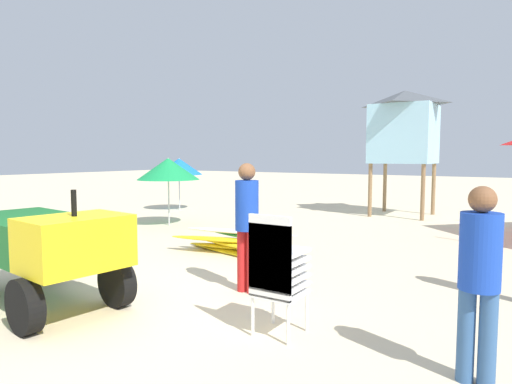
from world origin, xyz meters
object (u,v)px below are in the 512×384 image
utility_cart (43,244)px  stacked_plastic_chairs (276,266)px  beach_umbrella_mid (179,167)px  lifeguard_near_right (247,218)px  beach_umbrella_left (168,169)px  lifeguard_tower (404,127)px  lifeguard_near_left (479,272)px  surfboard_pile (235,242)px

utility_cart → stacked_plastic_chairs: (2.95, 0.73, -0.04)m
stacked_plastic_chairs → beach_umbrella_mid: beach_umbrella_mid is taller
lifeguard_near_right → beach_umbrella_left: beach_umbrella_left is taller
lifeguard_near_right → lifeguard_tower: lifeguard_tower is taller
stacked_plastic_chairs → lifeguard_near_right: size_ratio=0.72×
lifeguard_near_left → lifeguard_tower: (-3.17, 10.15, 1.85)m
utility_cart → lifeguard_tower: lifeguard_tower is taller
surfboard_pile → beach_umbrella_mid: size_ratio=1.42×
lifeguard_near_left → lifeguard_tower: 10.79m
lifeguard_near_right → beach_umbrella_mid: (-7.16, 6.45, 0.48)m
stacked_plastic_chairs → beach_umbrella_mid: bearing=137.6°
beach_umbrella_mid → utility_cart: bearing=-57.3°
lifeguard_tower → stacked_plastic_chairs: bearing=-82.7°
lifeguard_near_right → beach_umbrella_left: 6.29m
beach_umbrella_left → utility_cart: bearing=-60.1°
lifeguard_near_right → lifeguard_tower: bearing=91.4°
surfboard_pile → lifeguard_near_right: bearing=-50.4°
lifeguard_near_left → beach_umbrella_mid: 12.57m
stacked_plastic_chairs → beach_umbrella_left: 7.83m
lifeguard_near_right → lifeguard_near_left: bearing=-19.0°
lifeguard_tower → utility_cart: bearing=-98.5°
stacked_plastic_chairs → lifeguard_tower: lifeguard_tower is taller
stacked_plastic_chairs → lifeguard_near_left: lifeguard_near_left is taller
surfboard_pile → beach_umbrella_mid: 7.42m
beach_umbrella_left → beach_umbrella_mid: bearing=127.8°
stacked_plastic_chairs → lifeguard_near_left: size_ratio=0.79×
surfboard_pile → lifeguard_tower: lifeguard_tower is taller
lifeguard_near_left → lifeguard_tower: bearing=107.3°
utility_cart → lifeguard_tower: bearing=81.5°
stacked_plastic_chairs → beach_umbrella_left: beach_umbrella_left is taller
stacked_plastic_chairs → lifeguard_near_right: (-1.08, 1.09, 0.29)m
stacked_plastic_chairs → lifeguard_tower: size_ratio=0.33×
surfboard_pile → lifeguard_near_left: bearing=-32.4°
beach_umbrella_left → beach_umbrella_mid: (-2.11, 2.72, -0.02)m
surfboard_pile → lifeguard_near_left: lifeguard_near_left is taller
utility_cart → lifeguard_near_right: 2.61m
surfboard_pile → lifeguard_near_right: (1.50, -1.82, 0.80)m
stacked_plastic_chairs → lifeguard_near_right: lifeguard_near_right is taller
lifeguard_tower → surfboard_pile: bearing=-99.9°
surfboard_pile → beach_umbrella_left: (-3.54, 1.91, 1.30)m
surfboard_pile → lifeguard_tower: size_ratio=0.66×
stacked_plastic_chairs → surfboard_pile: size_ratio=0.50×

